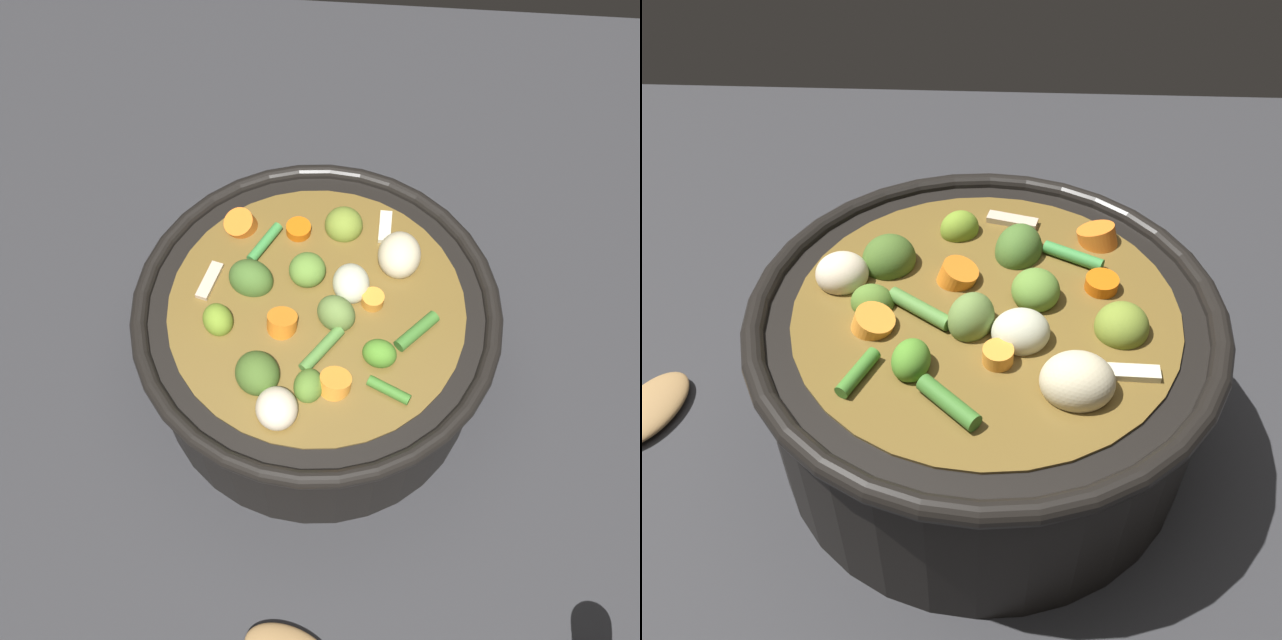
# 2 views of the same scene
# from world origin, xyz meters

# --- Properties ---
(ground_plane) EXTENTS (1.10, 1.10, 0.00)m
(ground_plane) POSITION_xyz_m (0.00, 0.00, 0.00)
(ground_plane) COLOR #2D2D30
(cooking_pot) EXTENTS (0.31, 0.31, 0.15)m
(cooking_pot) POSITION_xyz_m (0.00, -0.00, 0.07)
(cooking_pot) COLOR black
(cooking_pot) RESTS_ON ground_plane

